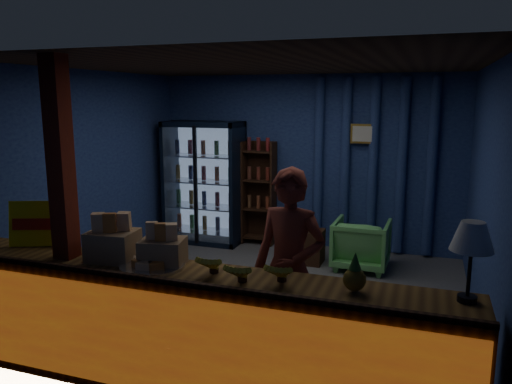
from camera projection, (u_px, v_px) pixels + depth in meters
ground at (259, 296)px, 5.77m from camera, size 4.60×4.60×0.00m
room_walls at (260, 162)px, 5.48m from camera, size 4.60×4.60×4.60m
counter at (181, 329)px, 3.91m from camera, size 4.40×0.57×0.99m
support_post at (65, 216)px, 4.11m from camera, size 0.16×0.16×2.60m
beverage_cooler at (206, 183)px, 7.88m from camera, size 1.20×0.62×1.90m
bottle_shelf at (260, 193)px, 7.76m from camera, size 0.50×0.28×1.60m
curtain_folds at (373, 165)px, 7.19m from camera, size 1.74×0.14×2.50m
framed_picture at (363, 134)px, 7.11m from camera, size 0.36×0.04×0.28m
shopkeeper at (289, 269)px, 4.15m from camera, size 0.67×0.48×1.71m
green_chair at (361, 244)px, 6.66m from camera, size 0.73×0.75×0.67m
side_table at (305, 246)px, 6.93m from camera, size 0.51×0.37×0.56m
yellow_sign at (38, 224)px, 4.45m from camera, size 0.51×0.28×0.41m
snack_box_left at (113, 243)px, 4.08m from camera, size 0.41×0.35×0.40m
snack_box_centre at (163, 250)px, 3.93m from camera, size 0.38×0.34×0.35m
pastry_tray at (152, 264)px, 3.90m from camera, size 0.51×0.51×0.08m
banana_bunches at (244, 269)px, 3.63m from camera, size 0.78×0.30×0.17m
table_lamp at (472, 240)px, 3.18m from camera, size 0.27×0.27×0.54m
pineapple at (355, 276)px, 3.41m from camera, size 0.16×0.16×0.27m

